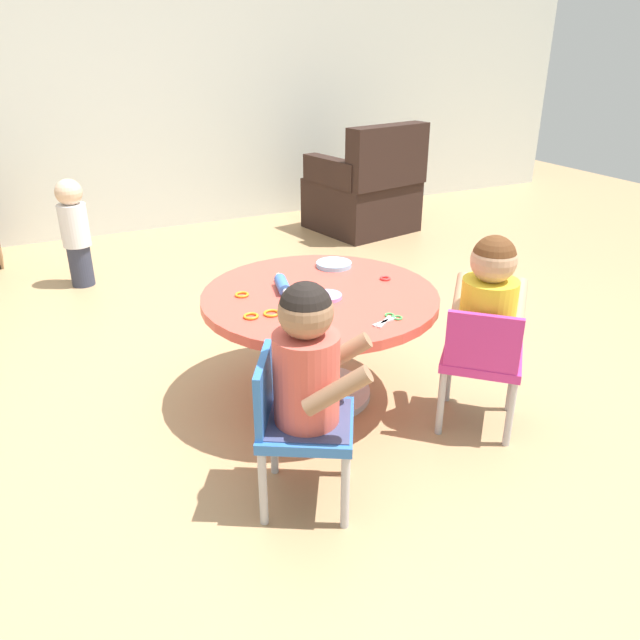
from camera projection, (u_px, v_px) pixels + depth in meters
ground_plane at (320, 395)px, 2.73m from camera, size 10.00×10.00×0.00m
back_wall at (143, 42)px, 4.60m from camera, size 8.00×0.12×2.80m
craft_table at (320, 316)px, 2.57m from camera, size 0.97×0.97×0.49m
child_chair_left at (296, 422)px, 2.00m from camera, size 0.41×0.41×0.54m
seated_child_left at (308, 361)px, 1.91m from camera, size 0.43×0.40×0.51m
child_chair_right at (481, 359)px, 2.39m from camera, size 0.42×0.42×0.54m
seated_child_right at (489, 301)px, 2.33m from camera, size 0.43×0.44×0.51m
armchair_dark at (366, 192)px, 4.94m from camera, size 0.83×0.84×0.85m
toddler_standing at (75, 230)px, 3.80m from camera, size 0.17×0.17×0.67m
rolling_pin at (282, 285)px, 2.54m from camera, size 0.08×0.23×0.05m
craft_scissors at (390, 319)px, 2.29m from camera, size 0.14×0.11×0.01m
playdough_blob_0 at (334, 264)px, 2.81m from camera, size 0.16×0.16×0.02m
playdough_blob_1 at (327, 296)px, 2.48m from camera, size 0.12×0.12×0.02m
cookie_cutter_0 at (385, 278)px, 2.67m from camera, size 0.05×0.05×0.01m
cookie_cutter_1 at (251, 316)px, 2.31m from camera, size 0.06×0.06×0.01m
cookie_cutter_2 at (242, 295)px, 2.50m from camera, size 0.06×0.06×0.01m
cookie_cutter_3 at (272, 313)px, 2.33m from camera, size 0.06×0.06×0.01m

